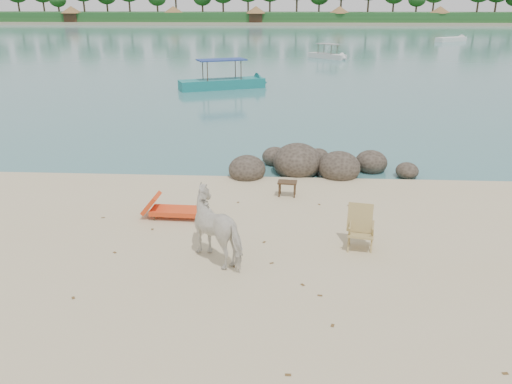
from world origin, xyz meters
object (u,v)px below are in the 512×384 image
(boulders, at_px, (310,165))
(deck_chair, at_px, (361,230))
(side_table, at_px, (287,190))
(lounge_chair, at_px, (178,209))
(boat_near, at_px, (222,64))
(cow, at_px, (220,227))

(boulders, relative_size, deck_chair, 6.34)
(side_table, distance_m, lounge_chair, 3.44)
(boat_near, bearing_deg, cow, -106.49)
(cow, xyz_separation_m, deck_chair, (3.23, 0.63, -0.28))
(side_table, relative_size, lounge_chair, 0.30)
(cow, distance_m, deck_chair, 3.30)
(cow, distance_m, boat_near, 24.53)
(boulders, bearing_deg, cow, -109.75)
(deck_chair, relative_size, boat_near, 0.15)
(boulders, bearing_deg, deck_chair, -81.07)
(boulders, xyz_separation_m, deck_chair, (0.91, -5.82, 0.26))
(cow, relative_size, side_table, 3.28)
(lounge_chair, distance_m, deck_chair, 4.92)
(cow, bearing_deg, boat_near, -129.75)
(lounge_chair, relative_size, deck_chair, 1.83)
(cow, bearing_deg, boulders, -156.37)
(boulders, distance_m, lounge_chair, 5.67)
(boulders, distance_m, deck_chair, 5.90)
(cow, bearing_deg, deck_chair, 144.35)
(cow, bearing_deg, lounge_chair, -103.53)
(deck_chair, bearing_deg, boat_near, 115.34)
(cow, xyz_separation_m, side_table, (1.51, 3.98, -0.56))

